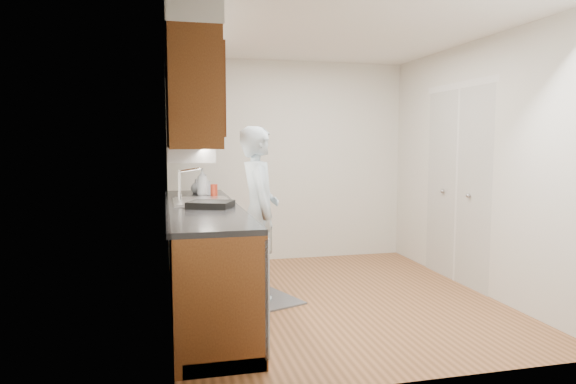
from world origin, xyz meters
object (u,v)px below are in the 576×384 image
object	(u,v)px
soap_bottle_a	(202,182)
soda_can	(214,191)
dish_rack	(211,204)
person	(259,201)
soap_bottle_b	(205,185)
soap_bottle_c	(196,186)

from	to	relation	value
soap_bottle_a	soda_can	xyz separation A→B (m)	(0.11, -0.12, -0.08)
dish_rack	soap_bottle_a	bearing A→B (deg)	113.63
person	dish_rack	bearing A→B (deg)	132.30
soap_bottle_a	dish_rack	xyz separation A→B (m)	(0.00, -0.95, -0.12)
soap_bottle_b	soap_bottle_c	distance (m)	0.20
soap_bottle_c	soda_can	distance (m)	0.45
soda_can	dish_rack	size ratio (longest dim) A/B	0.37
soap_bottle_b	dish_rack	bearing A→B (deg)	-92.16
person	soap_bottle_b	size ratio (longest dim) A/B	8.52
soda_can	dish_rack	bearing A→B (deg)	-97.32
dish_rack	soap_bottle_b	bearing A→B (deg)	111.44
soap_bottle_c	dish_rack	world-z (taller)	soap_bottle_c
person	soap_bottle_a	xyz separation A→B (m)	(-0.49, 0.53, 0.15)
soap_bottle_c	soda_can	xyz separation A→B (m)	(0.15, -0.42, -0.01)
soap_bottle_c	dish_rack	distance (m)	1.25
soap_bottle_a	soap_bottle_c	distance (m)	0.32
person	soda_can	world-z (taller)	person
soap_bottle_a	soap_bottle_c	bearing A→B (deg)	97.95
soap_bottle_b	soap_bottle_c	bearing A→B (deg)	114.89
soap_bottle_c	soap_bottle_a	bearing A→B (deg)	-82.05
person	soap_bottle_c	xyz separation A→B (m)	(-0.53, 0.84, 0.08)
person	soap_bottle_a	distance (m)	0.74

